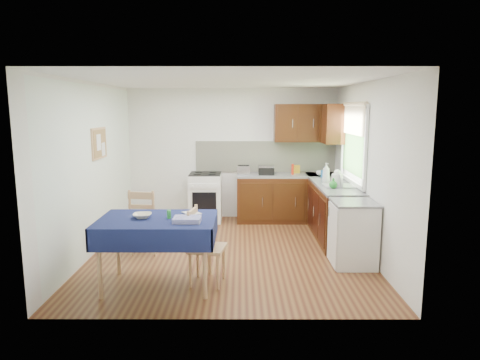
{
  "coord_description": "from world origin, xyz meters",
  "views": [
    {
      "loc": [
        0.17,
        -6.15,
        2.11
      ],
      "look_at": [
        0.16,
        0.12,
        1.07
      ],
      "focal_mm": 32.0,
      "sensor_mm": 36.0,
      "label": 1
    }
  ],
  "objects_px": {
    "dish_rack": "(339,185)",
    "kettle": "(337,179)",
    "chair_near": "(203,244)",
    "toaster": "(243,170)",
    "sandwich_press": "(266,170)",
    "dining_table": "(157,227)",
    "chair_far": "(145,219)"
  },
  "relations": [
    {
      "from": "toaster",
      "to": "dish_rack",
      "type": "height_order",
      "value": "dish_rack"
    },
    {
      "from": "chair_near",
      "to": "kettle",
      "type": "distance_m",
      "value": 2.6
    },
    {
      "from": "dining_table",
      "to": "chair_far",
      "type": "relative_size",
      "value": 1.42
    },
    {
      "from": "toaster",
      "to": "dish_rack",
      "type": "distance_m",
      "value": 1.95
    },
    {
      "from": "chair_far",
      "to": "dish_rack",
      "type": "relative_size",
      "value": 2.07
    },
    {
      "from": "dining_table",
      "to": "kettle",
      "type": "height_order",
      "value": "kettle"
    },
    {
      "from": "chair_far",
      "to": "chair_near",
      "type": "relative_size",
      "value": 1.03
    },
    {
      "from": "toaster",
      "to": "sandwich_press",
      "type": "height_order",
      "value": "toaster"
    },
    {
      "from": "dining_table",
      "to": "chair_far",
      "type": "bearing_deg",
      "value": 107.27
    },
    {
      "from": "toaster",
      "to": "dish_rack",
      "type": "xyz_separation_m",
      "value": [
        1.5,
        -1.24,
        -0.06
      ]
    },
    {
      "from": "chair_near",
      "to": "dining_table",
      "type": "bearing_deg",
      "value": 107.92
    },
    {
      "from": "chair_near",
      "to": "toaster",
      "type": "bearing_deg",
      "value": -0.17
    },
    {
      "from": "dish_rack",
      "to": "kettle",
      "type": "height_order",
      "value": "kettle"
    },
    {
      "from": "dining_table",
      "to": "sandwich_press",
      "type": "height_order",
      "value": "sandwich_press"
    },
    {
      "from": "sandwich_press",
      "to": "dish_rack",
      "type": "relative_size",
      "value": 0.62
    },
    {
      "from": "chair_far",
      "to": "dish_rack",
      "type": "xyz_separation_m",
      "value": [
        2.95,
        0.57,
        0.41
      ]
    },
    {
      "from": "chair_near",
      "to": "toaster",
      "type": "height_order",
      "value": "toaster"
    },
    {
      "from": "dining_table",
      "to": "toaster",
      "type": "bearing_deg",
      "value": 68.9
    },
    {
      "from": "chair_near",
      "to": "sandwich_press",
      "type": "xyz_separation_m",
      "value": [
        0.93,
        2.93,
        0.49
      ]
    },
    {
      "from": "chair_far",
      "to": "sandwich_press",
      "type": "height_order",
      "value": "sandwich_press"
    },
    {
      "from": "dining_table",
      "to": "kettle",
      "type": "distance_m",
      "value": 3.04
    },
    {
      "from": "toaster",
      "to": "kettle",
      "type": "relative_size",
      "value": 0.85
    },
    {
      "from": "sandwich_press",
      "to": "kettle",
      "type": "xyz_separation_m",
      "value": [
        1.03,
        -1.3,
        0.04
      ]
    },
    {
      "from": "toaster",
      "to": "sandwich_press",
      "type": "xyz_separation_m",
      "value": [
        0.42,
        0.02,
        -0.0
      ]
    },
    {
      "from": "dish_rack",
      "to": "kettle",
      "type": "xyz_separation_m",
      "value": [
        -0.04,
        -0.04,
        0.1
      ]
    },
    {
      "from": "chair_far",
      "to": "kettle",
      "type": "height_order",
      "value": "kettle"
    },
    {
      "from": "dining_table",
      "to": "toaster",
      "type": "relative_size",
      "value": 5.73
    },
    {
      "from": "dining_table",
      "to": "chair_far",
      "type": "height_order",
      "value": "chair_far"
    },
    {
      "from": "dining_table",
      "to": "chair_near",
      "type": "distance_m",
      "value": 0.59
    },
    {
      "from": "dish_rack",
      "to": "dining_table",
      "type": "bearing_deg",
      "value": -168.14
    },
    {
      "from": "chair_far",
      "to": "sandwich_press",
      "type": "distance_m",
      "value": 2.66
    },
    {
      "from": "dining_table",
      "to": "chair_near",
      "type": "height_order",
      "value": "chair_near"
    }
  ]
}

